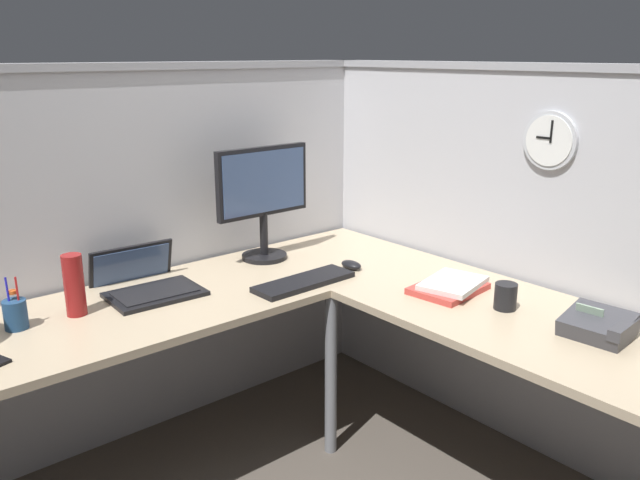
% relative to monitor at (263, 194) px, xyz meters
% --- Properties ---
extents(cubicle_wall_back, '(2.57, 0.12, 1.58)m').
position_rel_monitor_xyz_m(cubicle_wall_back, '(-0.55, 0.23, -0.23)').
color(cubicle_wall_back, '#B2B2B7').
rests_on(cubicle_wall_back, ground).
extents(cubicle_wall_right, '(0.12, 2.37, 1.58)m').
position_rel_monitor_xyz_m(cubicle_wall_right, '(0.69, -0.90, -0.23)').
color(cubicle_wall_right, '#B2B2B7').
rests_on(cubicle_wall_right, ground).
extents(desk, '(2.35, 2.15, 0.73)m').
position_rel_monitor_xyz_m(desk, '(-0.33, -0.69, -0.39)').
color(desk, tan).
rests_on(desk, ground).
extents(monitor, '(0.46, 0.20, 0.50)m').
position_rel_monitor_xyz_m(monitor, '(0.00, 0.00, 0.00)').
color(monitor, black).
rests_on(monitor, desk).
extents(laptop, '(0.36, 0.40, 0.22)m').
position_rel_monitor_xyz_m(laptop, '(-0.58, -0.02, -0.27)').
color(laptop, black).
rests_on(laptop, desk).
extents(keyboard, '(0.43, 0.15, 0.02)m').
position_rel_monitor_xyz_m(keyboard, '(-0.08, -0.38, -0.28)').
color(keyboard, black).
rests_on(keyboard, desk).
extents(computer_mouse, '(0.06, 0.10, 0.03)m').
position_rel_monitor_xyz_m(computer_mouse, '(0.20, -0.35, -0.28)').
color(computer_mouse, black).
rests_on(computer_mouse, desk).
extents(pen_cup, '(0.08, 0.08, 0.18)m').
position_rel_monitor_xyz_m(pen_cup, '(-1.08, -0.09, -0.24)').
color(pen_cup, navy).
rests_on(pen_cup, desk).
extents(thermos_flask, '(0.07, 0.07, 0.22)m').
position_rel_monitor_xyz_m(thermos_flask, '(-0.88, -0.10, -0.18)').
color(thermos_flask, maroon).
rests_on(thermos_flask, desk).
extents(office_phone, '(0.21, 0.22, 0.11)m').
position_rel_monitor_xyz_m(office_phone, '(0.34, -1.38, -0.26)').
color(office_phone, '#38383D').
rests_on(office_phone, desk).
extents(book_stack, '(0.31, 0.25, 0.04)m').
position_rel_monitor_xyz_m(book_stack, '(0.30, -0.80, -0.27)').
color(book_stack, '#BF3F38').
rests_on(book_stack, desk).
extents(coffee_mug, '(0.08, 0.08, 0.10)m').
position_rel_monitor_xyz_m(coffee_mug, '(0.31, -1.04, -0.25)').
color(coffee_mug, black).
rests_on(coffee_mug, desk).
extents(wall_clock, '(0.04, 0.22, 0.22)m').
position_rel_monitor_xyz_m(wall_clock, '(0.63, -0.97, 0.28)').
color(wall_clock, '#B7BABF').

